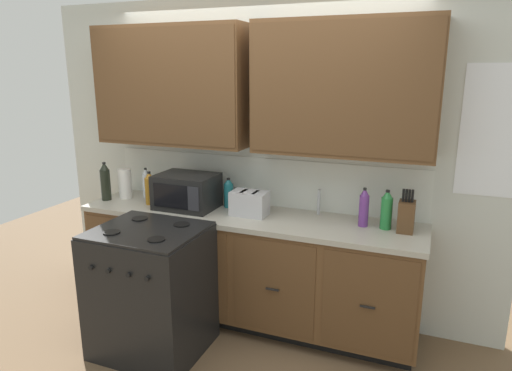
{
  "coord_description": "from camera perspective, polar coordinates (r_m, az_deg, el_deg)",
  "views": [
    {
      "loc": [
        1.34,
        -2.85,
        2.03
      ],
      "look_at": [
        0.1,
        0.27,
        1.17
      ],
      "focal_mm": 31.99,
      "sensor_mm": 36.0,
      "label": 1
    }
  ],
  "objects": [
    {
      "name": "bottle_dark",
      "position": [
        4.16,
        -18.32,
        0.46
      ],
      "size": [
        0.08,
        0.08,
        0.33
      ],
      "color": "black",
      "rests_on": "counter_run"
    },
    {
      "name": "counter_run",
      "position": [
        3.76,
        -1.2,
        -10.1
      ],
      "size": [
        2.74,
        0.64,
        0.92
      ],
      "color": "black",
      "rests_on": "ground_plane"
    },
    {
      "name": "sink_faucet",
      "position": [
        3.6,
        7.85,
        -2.07
      ],
      "size": [
        0.02,
        0.02,
        0.2
      ],
      "primitive_type": "cylinder",
      "color": "#B2B5BA",
      "rests_on": "counter_run"
    },
    {
      "name": "bottle_amber",
      "position": [
        3.93,
        -13.14,
        -0.35
      ],
      "size": [
        0.08,
        0.08,
        0.28
      ],
      "color": "#9E6619",
      "rests_on": "counter_run"
    },
    {
      "name": "paper_towel_roll",
      "position": [
        4.18,
        -16.05,
        0.25
      ],
      "size": [
        0.12,
        0.12,
        0.26
      ],
      "primitive_type": "cylinder",
      "color": "white",
      "rests_on": "counter_run"
    },
    {
      "name": "wall_unit",
      "position": [
        3.62,
        -0.02,
        8.66
      ],
      "size": [
        3.91,
        0.4,
        2.59
      ],
      "color": "silver",
      "rests_on": "ground_plane"
    },
    {
      "name": "bottle_green",
      "position": [
        3.37,
        16.0,
        -2.96
      ],
      "size": [
        0.08,
        0.08,
        0.29
      ],
      "color": "#237A38",
      "rests_on": "counter_run"
    },
    {
      "name": "bottle_violet",
      "position": [
        3.38,
        13.34,
        -2.71
      ],
      "size": [
        0.07,
        0.07,
        0.29
      ],
      "color": "#663384",
      "rests_on": "counter_run"
    },
    {
      "name": "toaster",
      "position": [
        3.55,
        -0.83,
        -2.23
      ],
      "size": [
        0.28,
        0.18,
        0.19
      ],
      "color": "#B7B7BC",
      "rests_on": "counter_run"
    },
    {
      "name": "knife_block",
      "position": [
        3.35,
        18.28,
        -3.64
      ],
      "size": [
        0.11,
        0.14,
        0.31
      ],
      "color": "#52361E",
      "rests_on": "counter_run"
    },
    {
      "name": "bottle_teal",
      "position": [
        3.76,
        -3.44,
        -0.93
      ],
      "size": [
        0.08,
        0.08,
        0.25
      ],
      "color": "#1E707A",
      "rests_on": "counter_run"
    },
    {
      "name": "ground_plane",
      "position": [
        3.75,
        -3.07,
        -18.43
      ],
      "size": [
        8.0,
        8.0,
        0.0
      ],
      "primitive_type": "plane",
      "color": "brown"
    },
    {
      "name": "microwave",
      "position": [
        3.77,
        -8.66,
        -0.71
      ],
      "size": [
        0.48,
        0.37,
        0.28
      ],
      "color": "black",
      "rests_on": "counter_run"
    },
    {
      "name": "bottle_clear",
      "position": [
        4.15,
        -13.56,
        0.3
      ],
      "size": [
        0.06,
        0.06,
        0.27
      ],
      "color": "silver",
      "rests_on": "counter_run"
    },
    {
      "name": "stove_range",
      "position": [
        3.48,
        -12.96,
        -12.62
      ],
      "size": [
        0.76,
        0.68,
        0.95
      ],
      "color": "black",
      "rests_on": "ground_plane"
    }
  ]
}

